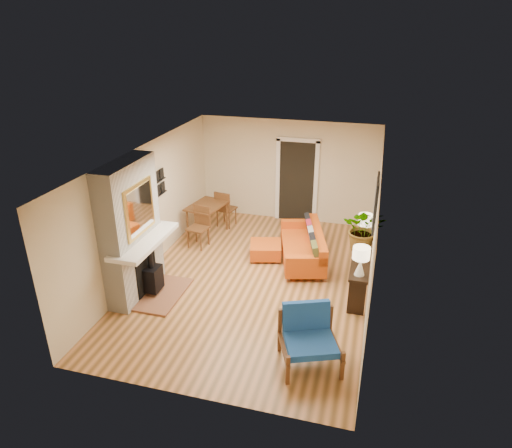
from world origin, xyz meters
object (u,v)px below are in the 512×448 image
at_px(dining_table, 210,211).
at_px(lamp_far, 365,224).
at_px(lamp_near, 361,258).
at_px(sofa, 306,246).
at_px(console_table, 361,263).
at_px(ottoman, 266,249).
at_px(blue_chair, 309,333).
at_px(houseplant, 364,229).

bearing_deg(dining_table, lamp_far, -12.32).
height_order(dining_table, lamp_far, lamp_far).
bearing_deg(lamp_near, sofa, 126.74).
height_order(console_table, lamp_far, lamp_far).
relative_size(ottoman, blue_chair, 0.73).
bearing_deg(lamp_far, sofa, 173.65).
relative_size(lamp_near, lamp_far, 1.00).
bearing_deg(lamp_far, ottoman, 179.54).
height_order(console_table, houseplant, houseplant).
height_order(lamp_near, houseplant, houseplant).
bearing_deg(lamp_far, dining_table, 167.68).
xyz_separation_m(lamp_near, lamp_far, (0.00, 1.48, 0.00)).
distance_m(dining_table, lamp_near, 4.32).
distance_m(sofa, houseplant, 1.57).
relative_size(lamp_far, houseplant, 0.62).
bearing_deg(sofa, dining_table, 164.84).
distance_m(ottoman, blue_chair, 3.37).
bearing_deg(ottoman, blue_chair, -64.68).
bearing_deg(dining_table, blue_chair, -51.70).
bearing_deg(ottoman, lamp_far, -0.46).
bearing_deg(blue_chair, console_table, 74.30).
relative_size(console_table, houseplant, 2.12).
bearing_deg(console_table, ottoman, 159.04).
distance_m(sofa, console_table, 1.53).
height_order(ottoman, blue_chair, blue_chair).
distance_m(blue_chair, dining_table, 4.87).
distance_m(blue_chair, lamp_near, 1.77).
distance_m(ottoman, lamp_near, 2.69).
height_order(sofa, ottoman, sofa).
bearing_deg(houseplant, console_table, -88.13).
bearing_deg(blue_chair, lamp_near, 67.78).
bearing_deg(sofa, houseplant, -26.82).
bearing_deg(lamp_far, lamp_near, -90.00).
bearing_deg(blue_chair, ottoman, 115.32).
relative_size(ottoman, console_table, 0.44).
bearing_deg(console_table, houseplant, 91.87).
relative_size(sofa, lamp_near, 3.88).
height_order(sofa, lamp_near, lamp_near).
bearing_deg(console_table, dining_table, 156.68).
xyz_separation_m(dining_table, lamp_near, (3.65, -2.27, 0.44)).
distance_m(lamp_far, houseplant, 0.48).
xyz_separation_m(sofa, dining_table, (-2.44, 0.66, 0.28)).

